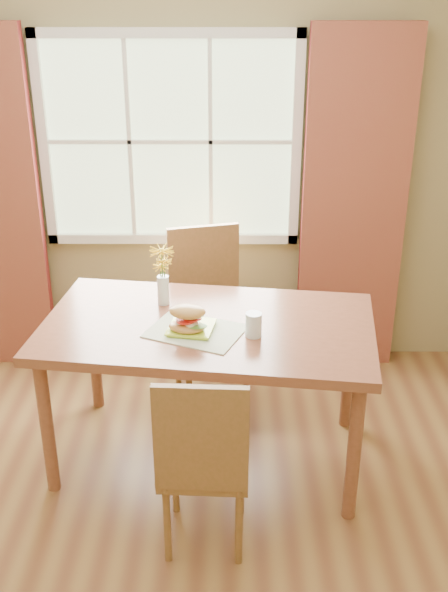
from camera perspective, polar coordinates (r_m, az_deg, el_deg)
room at (r=2.66m, az=-7.39°, el=0.74°), size 4.24×3.84×2.74m
window at (r=4.39m, az=-4.46°, el=12.59°), size 1.62×0.06×1.32m
curtain_right at (r=4.46m, az=10.63°, el=7.12°), size 0.65×0.08×2.20m
dining_table at (r=3.57m, az=-1.33°, el=-3.45°), size 1.79×1.16×0.82m
chair_near at (r=3.10m, az=-1.71°, el=-13.14°), size 0.41×0.41×0.95m
chair_far at (r=4.26m, az=-1.38°, el=-0.76°), size 0.54×0.54×1.07m
placemat at (r=3.45m, az=-2.36°, el=-2.90°), size 0.54×0.48×0.01m
plate at (r=3.45m, az=-2.72°, el=-2.70°), size 0.25×0.25×0.01m
croissant_sandwich at (r=3.39m, az=-3.03°, el=-1.90°), size 0.21×0.16×0.14m
water_glass at (r=3.38m, az=2.45°, el=-2.42°), size 0.08×0.08×0.12m
flower_vase at (r=3.67m, az=-5.09°, el=2.16°), size 0.13×0.13×0.33m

